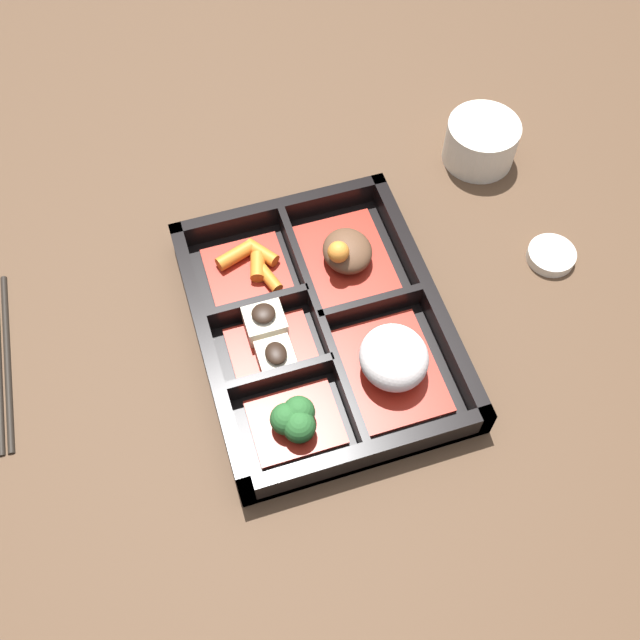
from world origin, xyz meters
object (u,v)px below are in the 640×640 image
Objects in this scene: bowl_rice at (393,360)px; sauce_dish at (551,255)px; tea_cup at (481,141)px; chopsticks at (2,359)px.

bowl_rice is 2.28× the size of sauce_dish.
sauce_dish is (0.16, 0.02, -0.02)m from tea_cup.
tea_cup is 0.41× the size of chopsticks.
tea_cup is 0.59m from chopsticks.
chopsticks is at bearing -78.99° from tea_cup.
bowl_rice is 0.40m from chopsticks.
chopsticks is 3.97× the size of sauce_dish.
tea_cup is at bearing 140.64° from bowl_rice.
bowl_rice reaches higher than sauce_dish.
sauce_dish is (-0.08, 0.22, -0.03)m from bowl_rice.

